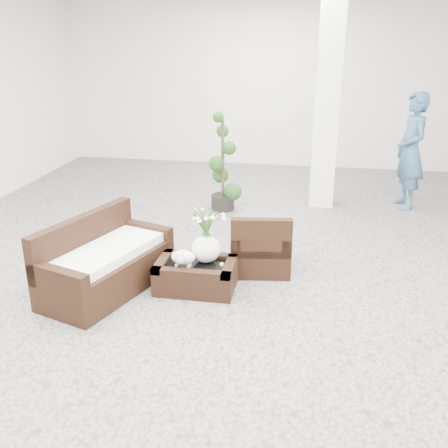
% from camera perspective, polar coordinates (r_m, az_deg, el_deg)
% --- Properties ---
extents(ground, '(11.00, 11.00, 0.00)m').
position_cam_1_polar(ground, '(6.58, 0.15, -4.76)').
color(ground, gray).
rests_on(ground, ground).
extents(column, '(0.40, 0.40, 3.50)m').
position_cam_1_polar(column, '(8.73, 11.40, 13.16)').
color(column, white).
rests_on(column, ground).
extents(coffee_table, '(0.90, 0.60, 0.31)m').
position_cam_1_polar(coffee_table, '(5.99, -3.13, -5.84)').
color(coffee_table, black).
rests_on(coffee_table, ground).
extents(sheep_figurine, '(0.28, 0.23, 0.21)m').
position_cam_1_polar(sheep_figurine, '(5.81, -4.55, -3.86)').
color(sheep_figurine, white).
rests_on(sheep_figurine, coffee_table).
extents(planter_narcissus, '(0.44, 0.44, 0.80)m').
position_cam_1_polar(planter_narcissus, '(5.83, -2.06, -0.58)').
color(planter_narcissus, white).
rests_on(planter_narcissus, coffee_table).
extents(tealight, '(0.04, 0.04, 0.03)m').
position_cam_1_polar(tealight, '(5.88, -0.26, -4.48)').
color(tealight, white).
rests_on(tealight, coffee_table).
extents(armchair, '(0.81, 0.79, 0.77)m').
position_cam_1_polar(armchair, '(6.39, 4.05, -1.82)').
color(armchair, black).
rests_on(armchair, ground).
extents(loveseat, '(1.24, 1.77, 0.86)m').
position_cam_1_polar(loveseat, '(5.99, -12.95, -3.47)').
color(loveseat, black).
rests_on(loveseat, ground).
extents(topiary, '(0.43, 0.43, 1.61)m').
position_cam_1_polar(topiary, '(8.46, -0.15, 6.80)').
color(topiary, '#1B3E14').
rests_on(topiary, ground).
extents(shopper, '(0.61, 0.79, 1.93)m').
position_cam_1_polar(shopper, '(9.11, 20.03, 7.62)').
color(shopper, '#325170').
rests_on(shopper, ground).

